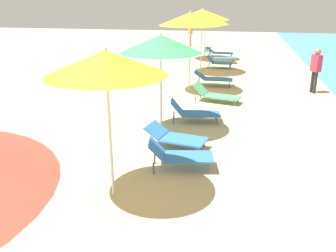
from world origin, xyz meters
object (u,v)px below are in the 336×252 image
at_px(lounger_sixth_shoreside, 219,62).
at_px(lounger_farthest_shoreside, 219,52).
at_px(umbrella_sixth, 202,15).
at_px(lounger_fifth_shoreside, 213,78).
at_px(lounger_fourth_shoreside, 194,112).
at_px(umbrella_fifth, 190,19).
at_px(umbrella_fourth, 161,44).
at_px(umbrella_third, 106,63).
at_px(lounger_farthest_inland, 221,57).
at_px(lounger_fourth_inland, 175,137).
at_px(lounger_fifth_inland, 216,94).
at_px(person_walking_near, 316,67).
at_px(lounger_third_shoreside, 179,155).
at_px(person_walking_mid, 190,31).
at_px(umbrella_farthest, 206,18).
at_px(cooler_box, 208,48).

relative_size(lounger_sixth_shoreside, lounger_farthest_shoreside, 0.80).
bearing_deg(umbrella_sixth, lounger_fifth_shoreside, -73.57).
xyz_separation_m(lounger_fourth_shoreside, umbrella_fifth, (-0.61, 3.44, 2.32)).
relative_size(umbrella_fourth, lounger_fourth_shoreside, 1.75).
height_order(umbrella_third, lounger_fifth_shoreside, umbrella_third).
bearing_deg(lounger_farthest_inland, umbrella_fifth, -106.25).
height_order(lounger_fourth_shoreside, lounger_fourth_inland, lounger_fourth_shoreside).
height_order(lounger_fifth_inland, umbrella_sixth, umbrella_sixth).
height_order(umbrella_fourth, person_walking_near, umbrella_fourth).
bearing_deg(lounger_farthest_shoreside, lounger_third_shoreside, -88.67).
bearing_deg(lounger_third_shoreside, person_walking_mid, 86.63).
xyz_separation_m(lounger_fifth_inland, person_walking_near, (3.45, 1.91, 0.71)).
distance_m(lounger_fourth_shoreside, person_walking_near, 5.71).
xyz_separation_m(lounger_fifth_inland, lounger_sixth_shoreside, (-0.27, 6.18, 0.04)).
height_order(lounger_fourth_inland, lounger_farthest_inland, lounger_farthest_inland).
bearing_deg(lounger_fourth_shoreside, lounger_fifth_inland, 69.80).
distance_m(lounger_fourth_shoreside, lounger_fourth_inland, 1.95).
bearing_deg(lounger_fourth_inland, lounger_fourth_shoreside, 96.51).
bearing_deg(umbrella_fifth, umbrella_sixth, 89.37).
height_order(lounger_fifth_shoreside, umbrella_farthest, umbrella_farthest).
xyz_separation_m(lounger_fourth_shoreside, lounger_fifth_inland, (0.47, 2.19, -0.03)).
bearing_deg(lounger_fourth_inland, person_walking_mid, 108.64).
height_order(lounger_fifth_shoreside, person_walking_mid, person_walking_mid).
bearing_deg(umbrella_sixth, cooler_box, 92.32).
relative_size(lounger_fifth_shoreside, lounger_sixth_shoreside, 1.19).
bearing_deg(lounger_farthest_shoreside, umbrella_fifth, -93.04).
xyz_separation_m(umbrella_third, lounger_sixth_shoreside, (1.10, 12.69, -2.07)).
height_order(lounger_fourth_inland, lounger_fifth_inland, lounger_fifth_inland).
bearing_deg(lounger_fourth_shoreside, person_walking_near, 38.13).
bearing_deg(umbrella_third, lounger_farthest_inland, 85.53).
bearing_deg(umbrella_sixth, person_walking_mid, 100.63).
xyz_separation_m(lounger_fifth_inland, umbrella_farthest, (-1.23, 8.72, 1.97)).
xyz_separation_m(person_walking_near, cooler_box, (-4.76, 9.91, -0.79)).
bearing_deg(lounger_fifth_shoreside, umbrella_sixth, 105.11).
bearing_deg(umbrella_farthest, lounger_farthest_inland, -48.10).
relative_size(umbrella_farthest, person_walking_near, 1.62).
relative_size(umbrella_third, person_walking_mid, 1.53).
xyz_separation_m(lounger_fifth_shoreside, lounger_sixth_shoreside, (0.00, 3.84, -0.02)).
bearing_deg(lounger_third_shoreside, umbrella_farthest, 83.07).
height_order(person_walking_near, cooler_box, person_walking_near).
distance_m(lounger_farthest_inland, cooler_box, 4.32).
relative_size(lounger_third_shoreside, lounger_fifth_inland, 0.84).
bearing_deg(lounger_fifth_shoreside, lounger_sixth_shoreside, 88.63).
distance_m(lounger_sixth_shoreside, lounger_farthest_shoreside, 3.69).
xyz_separation_m(umbrella_fifth, lounger_farthest_inland, (0.82, 6.39, -2.27)).
bearing_deg(person_walking_mid, umbrella_sixth, 73.04).
xyz_separation_m(umbrella_fifth, person_walking_mid, (-1.69, 12.90, -1.56)).
bearing_deg(lounger_farthest_inland, lounger_sixth_shoreside, -99.24).
xyz_separation_m(lounger_fourth_shoreside, person_walking_mid, (-2.30, 16.34, 0.76)).
xyz_separation_m(umbrella_fourth, person_walking_near, (4.65, 5.05, -1.30)).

